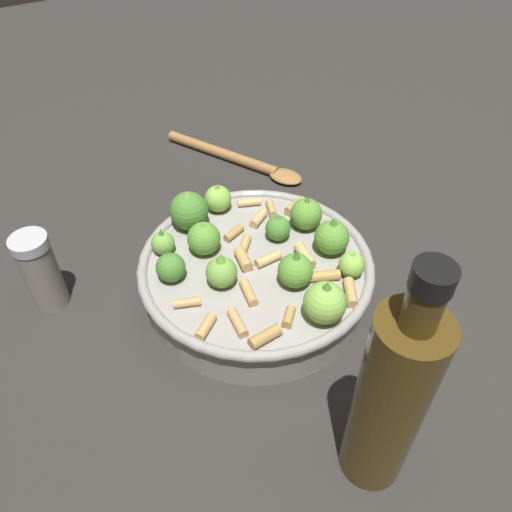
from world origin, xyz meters
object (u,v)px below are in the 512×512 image
wooden_spoon (240,160)px  cooking_pan (256,271)px  pepper_shaker (41,271)px  olive_oil_bottle (390,400)px

wooden_spoon → cooking_pan: bearing=-115.0°
pepper_shaker → wooden_spoon: 0.36m
olive_oil_bottle → wooden_spoon: size_ratio=1.07×
cooking_pan → olive_oil_bottle: olive_oil_bottle is taller
cooking_pan → pepper_shaker: 0.24m
pepper_shaker → cooking_pan: bearing=-26.8°
cooking_pan → olive_oil_bottle: bearing=-93.8°
olive_oil_bottle → pepper_shaker: bearing=120.6°
pepper_shaker → olive_oil_bottle: bearing=-59.4°
cooking_pan → wooden_spoon: bearing=65.0°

